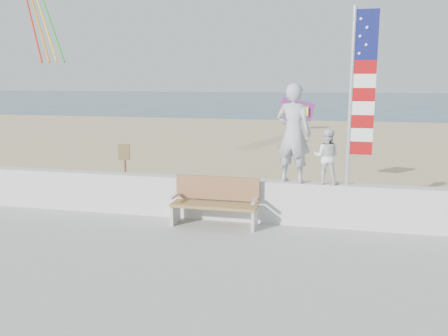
{
  "coord_description": "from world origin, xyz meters",
  "views": [
    {
      "loc": [
        2.43,
        -7.75,
        3.19
      ],
      "look_at": [
        0.2,
        1.8,
        1.35
      ],
      "focal_mm": 38.0,
      "sensor_mm": 36.0,
      "label": 1
    }
  ],
  "objects": [
    {
      "name": "ground",
      "position": [
        0.0,
        0.0,
        0.0
      ],
      "size": [
        220.0,
        220.0,
        0.0
      ],
      "primitive_type": "plane",
      "color": "#304B61",
      "rests_on": "ground"
    },
    {
      "name": "sand",
      "position": [
        0.0,
        9.0,
        0.04
      ],
      "size": [
        90.0,
        40.0,
        0.08
      ],
      "primitive_type": "cube",
      "color": "tan",
      "rests_on": "ground"
    },
    {
      "name": "seawall",
      "position": [
        0.0,
        2.0,
        0.63
      ],
      "size": [
        30.0,
        0.35,
        0.9
      ],
      "primitive_type": "cube",
      "color": "silver",
      "rests_on": "boardwalk"
    },
    {
      "name": "adult",
      "position": [
        1.61,
        2.0,
        2.1
      ],
      "size": [
        0.85,
        0.68,
        2.04
      ],
      "primitive_type": "imported",
      "rotation": [
        0.0,
        0.0,
        2.85
      ],
      "color": "#A4A5AA",
      "rests_on": "seawall"
    },
    {
      "name": "child",
      "position": [
        2.3,
        2.0,
        1.64
      ],
      "size": [
        0.58,
        0.47,
        1.12
      ],
      "primitive_type": "imported",
      "rotation": [
        0.0,
        0.0,
        3.05
      ],
      "color": "silver",
      "rests_on": "seawall"
    },
    {
      "name": "bench",
      "position": [
        0.07,
        1.55,
        0.69
      ],
      "size": [
        1.8,
        0.57,
        1.0
      ],
      "color": "#9A7443",
      "rests_on": "boardwalk"
    },
    {
      "name": "flag",
      "position": [
        2.85,
        2.0,
        2.99
      ],
      "size": [
        0.5,
        0.08,
        3.5
      ],
      "color": "white",
      "rests_on": "seawall"
    },
    {
      "name": "parafoil_kite",
      "position": [
        1.45,
        5.06,
        2.39
      ],
      "size": [
        0.97,
        0.42,
        0.65
      ],
      "color": "red",
      "rests_on": "ground"
    },
    {
      "name": "sign",
      "position": [
        -2.86,
        3.5,
        0.94
      ],
      "size": [
        0.32,
        0.07,
        1.46
      ],
      "color": "olive",
      "rests_on": "sand"
    }
  ]
}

